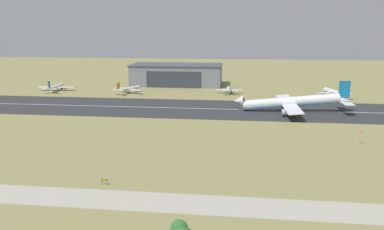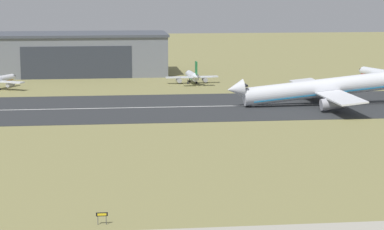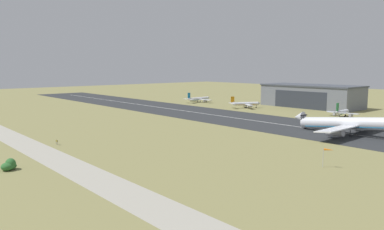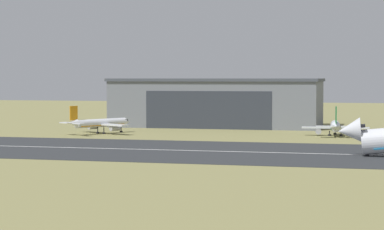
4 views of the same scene
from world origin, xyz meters
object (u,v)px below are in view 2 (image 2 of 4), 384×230
object	(u,v)px
airplane_parked_far_east	(379,74)
runway_sign	(102,215)
airplane_parked_centre	(192,76)
airplane_landing	(329,88)

from	to	relation	value
airplane_parked_far_east	runway_sign	xyz separation A→B (m)	(-90.65, -138.93, -1.94)
airplane_parked_centre	airplane_parked_far_east	size ratio (longest dim) A/B	0.75
airplane_parked_centre	airplane_parked_far_east	world-z (taller)	airplane_parked_far_east
airplane_parked_centre	runway_sign	size ratio (longest dim) A/B	10.37
airplane_landing	airplane_parked_far_east	size ratio (longest dim) A/B	2.43
airplane_parked_far_east	runway_sign	distance (m)	165.90
airplane_parked_centre	airplane_parked_far_east	bearing A→B (deg)	-6.51
airplane_landing	runway_sign	xyz separation A→B (m)	(-60.63, -96.11, -3.50)
airplane_landing	airplane_parked_centre	xyz separation A→B (m)	(-31.25, 49.81, -2.32)
airplane_parked_far_east	runway_sign	world-z (taller)	airplane_parked_far_east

